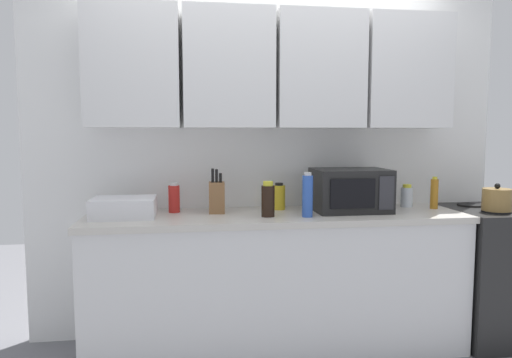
{
  "coord_description": "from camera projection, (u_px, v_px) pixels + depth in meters",
  "views": [
    {
      "loc": [
        -0.54,
        -3.2,
        1.41
      ],
      "look_at": [
        -0.13,
        -0.25,
        1.12
      ],
      "focal_mm": 32.49,
      "sensor_mm": 36.0,
      "label": 1
    }
  ],
  "objects": [
    {
      "name": "wall_back_with_cabinets",
      "position": [
        271.0,
        110.0,
        3.15
      ],
      "size": [
        3.29,
        0.38,
        2.6
      ],
      "color": "white",
      "rests_on": "ground_plane"
    },
    {
      "name": "counter_run",
      "position": [
        277.0,
        281.0,
        3.02
      ],
      "size": [
        2.42,
        0.63,
        0.9
      ],
      "color": "silver",
      "rests_on": "ground_plane"
    },
    {
      "name": "stove_range",
      "position": [
        502.0,
        272.0,
        3.22
      ],
      "size": [
        0.76,
        0.64,
        0.91
      ],
      "color": "black",
      "rests_on": "ground_plane"
    },
    {
      "name": "kettle",
      "position": [
        497.0,
        200.0,
        3.01
      ],
      "size": [
        0.18,
        0.18,
        0.18
      ],
      "color": "olive",
      "rests_on": "stove_range"
    },
    {
      "name": "microwave",
      "position": [
        350.0,
        190.0,
        3.06
      ],
      "size": [
        0.48,
        0.37,
        0.28
      ],
      "color": "black",
      "rests_on": "counter_run"
    },
    {
      "name": "dish_rack",
      "position": [
        124.0,
        207.0,
        2.84
      ],
      "size": [
        0.38,
        0.3,
        0.12
      ],
      "primitive_type": "cube",
      "color": "silver",
      "rests_on": "counter_run"
    },
    {
      "name": "knife_block",
      "position": [
        217.0,
        197.0,
        2.99
      ],
      "size": [
        0.1,
        0.12,
        0.29
      ],
      "color": "brown",
      "rests_on": "counter_run"
    },
    {
      "name": "bottle_clear_tall",
      "position": [
        407.0,
        196.0,
        3.25
      ],
      "size": [
        0.08,
        0.08,
        0.16
      ],
      "color": "silver",
      "rests_on": "counter_run"
    },
    {
      "name": "bottle_red_sauce",
      "position": [
        174.0,
        198.0,
        3.02
      ],
      "size": [
        0.07,
        0.07,
        0.2
      ],
      "color": "red",
      "rests_on": "counter_run"
    },
    {
      "name": "bottle_yellow_mustard",
      "position": [
        279.0,
        197.0,
        3.13
      ],
      "size": [
        0.08,
        0.08,
        0.18
      ],
      "color": "gold",
      "rests_on": "counter_run"
    },
    {
      "name": "bottle_soy_dark",
      "position": [
        268.0,
        200.0,
        2.86
      ],
      "size": [
        0.08,
        0.08,
        0.22
      ],
      "color": "black",
      "rests_on": "counter_run"
    },
    {
      "name": "bottle_amber_vinegar",
      "position": [
        434.0,
        193.0,
        3.17
      ],
      "size": [
        0.05,
        0.05,
        0.22
      ],
      "color": "#AD701E",
      "rests_on": "counter_run"
    },
    {
      "name": "bottle_blue_cleaner",
      "position": [
        308.0,
        195.0,
        2.85
      ],
      "size": [
        0.07,
        0.07,
        0.28
      ],
      "color": "#2D56B7",
      "rests_on": "counter_run"
    }
  ]
}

